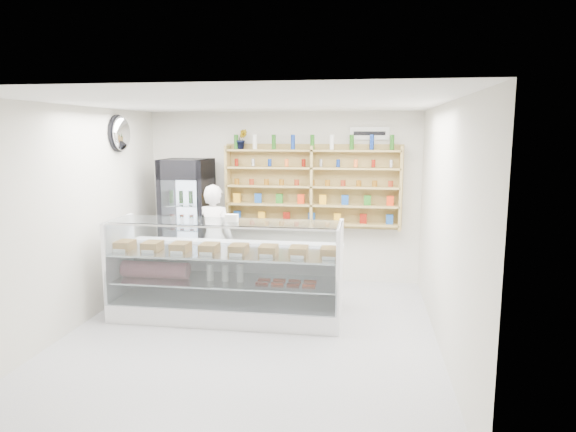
# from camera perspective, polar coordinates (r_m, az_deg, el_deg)

# --- Properties ---
(room) EXTENTS (5.00, 5.00, 5.00)m
(room) POSITION_cam_1_polar(r_m,az_deg,el_deg) (6.14, -4.26, -0.75)
(room) COLOR #B9B9BE
(room) RESTS_ON ground
(display_counter) EXTENTS (3.05, 0.91, 1.33)m
(display_counter) POSITION_cam_1_polar(r_m,az_deg,el_deg) (6.98, -6.81, -8.32)
(display_counter) COLOR white
(display_counter) RESTS_ON floor
(shop_worker) EXTENTS (0.65, 0.46, 1.68)m
(shop_worker) POSITION_cam_1_polar(r_m,az_deg,el_deg) (8.08, -8.23, -2.43)
(shop_worker) COLOR white
(shop_worker) RESTS_ON floor
(drinks_cooler) EXTENTS (0.75, 0.73, 2.05)m
(drinks_cooler) POSITION_cam_1_polar(r_m,az_deg,el_deg) (8.47, -11.06, -0.67)
(drinks_cooler) COLOR black
(drinks_cooler) RESTS_ON floor
(wall_shelving) EXTENTS (2.84, 0.28, 1.33)m
(wall_shelving) POSITION_cam_1_polar(r_m,az_deg,el_deg) (8.32, 2.68, 3.26)
(wall_shelving) COLOR tan
(wall_shelving) RESTS_ON back_wall
(potted_plant) EXTENTS (0.21, 0.19, 0.32)m
(potted_plant) POSITION_cam_1_polar(r_m,az_deg,el_deg) (8.47, -5.17, 8.50)
(potted_plant) COLOR #1E6626
(potted_plant) RESTS_ON wall_shelving
(security_mirror) EXTENTS (0.15, 0.50, 0.50)m
(security_mirror) POSITION_cam_1_polar(r_m,az_deg,el_deg) (7.92, -18.03, 8.72)
(security_mirror) COLOR silver
(security_mirror) RESTS_ON left_wall
(wall_sign) EXTENTS (0.62, 0.03, 0.20)m
(wall_sign) POSITION_cam_1_polar(r_m,az_deg,el_deg) (8.36, 9.05, 9.06)
(wall_sign) COLOR white
(wall_sign) RESTS_ON back_wall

